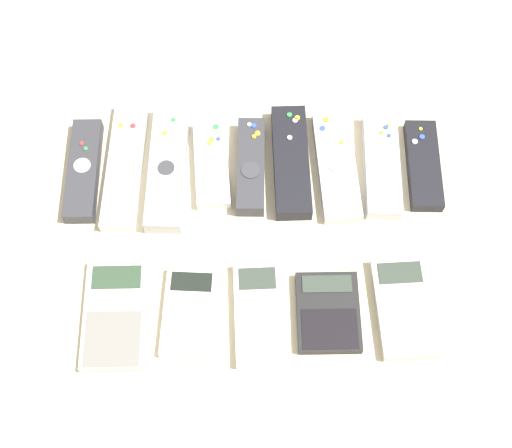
# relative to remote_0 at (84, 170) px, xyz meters

# --- Properties ---
(ground_plane) EXTENTS (3.00, 3.00, 0.00)m
(ground_plane) POSITION_rel_remote_0_xyz_m (0.26, -0.13, -0.01)
(ground_plane) COLOR beige
(remote_0) EXTENTS (0.05, 0.17, 0.03)m
(remote_0) POSITION_rel_remote_0_xyz_m (0.00, 0.00, 0.00)
(remote_0) COLOR #333338
(remote_0) RESTS_ON ground_plane
(remote_1) EXTENTS (0.06, 0.22, 0.02)m
(remote_1) POSITION_rel_remote_0_xyz_m (0.06, 0.01, -0.00)
(remote_1) COLOR white
(remote_1) RESTS_ON ground_plane
(remote_2) EXTENTS (0.06, 0.21, 0.03)m
(remote_2) POSITION_rel_remote_0_xyz_m (0.13, 0.00, 0.00)
(remote_2) COLOR #B7B7BC
(remote_2) RESTS_ON ground_plane
(remote_3) EXTENTS (0.06, 0.15, 0.02)m
(remote_3) POSITION_rel_remote_0_xyz_m (0.20, 0.01, -0.00)
(remote_3) COLOR silver
(remote_3) RESTS_ON ground_plane
(remote_4) EXTENTS (0.05, 0.16, 0.03)m
(remote_4) POSITION_rel_remote_0_xyz_m (0.26, 0.00, 0.00)
(remote_4) COLOR #333338
(remote_4) RESTS_ON ground_plane
(remote_5) EXTENTS (0.06, 0.19, 0.03)m
(remote_5) POSITION_rel_remote_0_xyz_m (0.32, 0.01, 0.00)
(remote_5) COLOR black
(remote_5) RESTS_ON ground_plane
(remote_6) EXTENTS (0.07, 0.19, 0.02)m
(remote_6) POSITION_rel_remote_0_xyz_m (0.39, 0.00, -0.00)
(remote_6) COLOR silver
(remote_6) RESTS_ON ground_plane
(remote_7) EXTENTS (0.06, 0.18, 0.03)m
(remote_7) POSITION_rel_remote_0_xyz_m (0.46, -0.00, -0.00)
(remote_7) COLOR silver
(remote_7) RESTS_ON ground_plane
(remote_8) EXTENTS (0.05, 0.15, 0.02)m
(remote_8) POSITION_rel_remote_0_xyz_m (0.52, -0.00, -0.00)
(remote_8) COLOR black
(remote_8) RESTS_ON ground_plane
(calculator_0) EXTENTS (0.09, 0.16, 0.01)m
(calculator_0) POSITION_rel_remote_0_xyz_m (0.06, -0.23, -0.01)
(calculator_0) COLOR beige
(calculator_0) RESTS_ON ground_plane
(calculator_1) EXTENTS (0.08, 0.13, 0.02)m
(calculator_1) POSITION_rel_remote_0_xyz_m (0.17, -0.23, -0.00)
(calculator_1) COLOR silver
(calculator_1) RESTS_ON ground_plane
(calculator_2) EXTENTS (0.07, 0.15, 0.02)m
(calculator_2) POSITION_rel_remote_0_xyz_m (0.26, -0.24, -0.00)
(calculator_2) COLOR silver
(calculator_2) RESTS_ON ground_plane
(calculator_3) EXTENTS (0.09, 0.12, 0.02)m
(calculator_3) POSITION_rel_remote_0_xyz_m (0.36, -0.24, -0.00)
(calculator_3) COLOR black
(calculator_3) RESTS_ON ground_plane
(calculator_4) EXTENTS (0.08, 0.15, 0.02)m
(calculator_4) POSITION_rel_remote_0_xyz_m (0.47, -0.23, -0.00)
(calculator_4) COLOR beige
(calculator_4) RESTS_ON ground_plane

